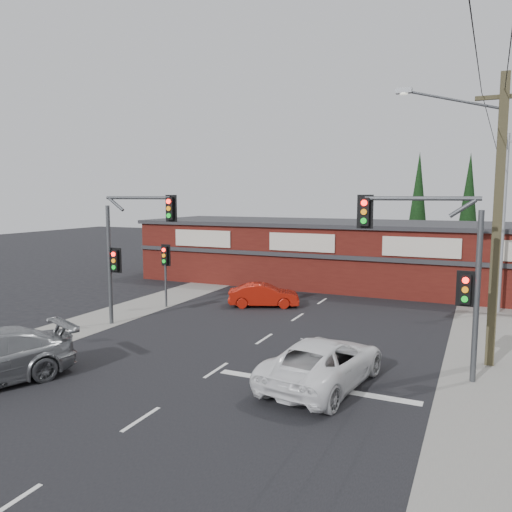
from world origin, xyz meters
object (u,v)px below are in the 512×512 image
at_px(white_suv, 323,362).
at_px(red_sedan, 264,295).
at_px(shop_building, 335,252).
at_px(utility_pole, 493,212).

xyz_separation_m(white_suv, red_sedan, (-6.19, 9.49, -0.12)).
bearing_deg(shop_building, utility_pole, -56.24).
relative_size(white_suv, utility_pole, 0.53).
bearing_deg(white_suv, red_sedan, -48.80).
bearing_deg(white_suv, shop_building, -67.44).
relative_size(red_sedan, utility_pole, 0.38).
height_order(red_sedan, shop_building, shop_building).
bearing_deg(red_sedan, white_suv, -169.81).
bearing_deg(red_sedan, shop_building, -32.68).
height_order(white_suv, shop_building, shop_building).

